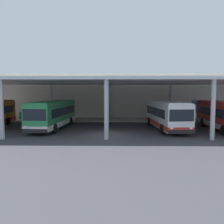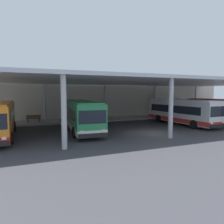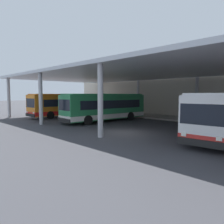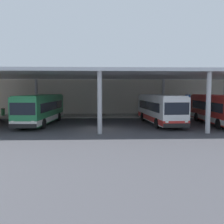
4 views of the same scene
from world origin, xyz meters
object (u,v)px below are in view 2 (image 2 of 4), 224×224
Objects in this scene: bus_second_bay at (81,115)px; trash_bin at (11,119)px; bench_waiting at (34,118)px; bus_far_bay at (221,110)px; banner_sign at (178,105)px; bus_middle_bay at (181,111)px.

bus_second_bay is 10.90× the size of trash_bin.
bus_second_bay is at bearing -48.56° from trash_bin.
bench_waiting is (-4.46, 7.93, -0.99)m from bus_second_bay.
trash_bin is (-26.06, 9.06, -0.98)m from bus_far_bay.
bus_far_bay is at bearing -20.91° from bench_waiting.
trash_bin is at bearing 177.78° from banner_sign.
bus_far_bay is 10.82× the size of trash_bin.
banner_sign reaches higher than trash_bin.
bus_second_bay is 1.01× the size of bus_far_bay.
bus_middle_bay is at bearing -1.06° from bus_second_bay.
bench_waiting is at bearing 159.09° from bus_far_bay.
bench_waiting is 2.65m from trash_bin.
bus_middle_bay reaches higher than trash_bin.
trash_bin is at bearing 177.52° from bench_waiting.
bus_second_bay is at bearing 178.94° from bus_middle_bay.
bench_waiting is 22.97m from banner_sign.
bus_middle_bay is 9.19m from banner_sign.
trash_bin is at bearing 160.83° from bus_far_bay.
banner_sign is (-0.50, 8.07, 0.32)m from bus_far_bay.
bus_second_bay is 1.00× the size of bus_middle_bay.
bus_middle_bay and bus_far_bay have the same top height.
bus_far_bay reaches higher than trash_bin.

